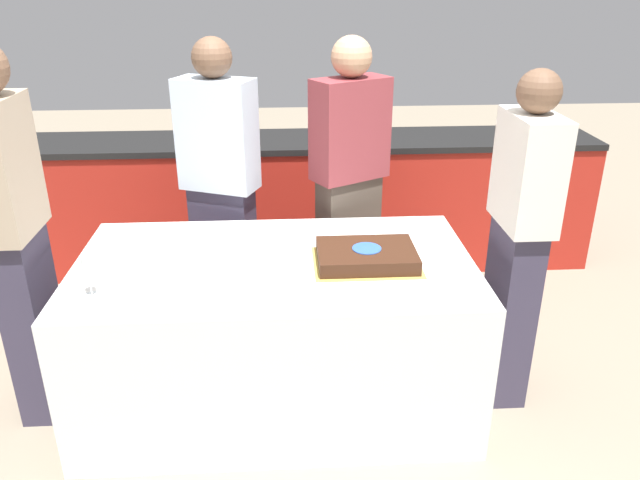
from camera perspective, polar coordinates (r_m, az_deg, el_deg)
The scene contains 12 objects.
ground_plane at distance 3.27m, azimuth -3.77°, elevation -14.04°, with size 14.00×14.00×0.00m, color gray.
back_counter at distance 4.44m, azimuth -3.96°, elevation 3.47°, with size 4.40×0.58×0.92m.
dining_table at distance 3.05m, azimuth -3.96°, elevation -8.39°, with size 1.82×1.02×0.76m.
cake at distance 2.83m, azimuth 4.27°, elevation -1.46°, with size 0.48×0.36×0.07m.
plate_stack at distance 2.94m, azimuth -10.60°, elevation -0.63°, with size 0.19×0.19×0.09m.
wine_glass at distance 2.68m, azimuth -20.45°, elevation -2.65°, with size 0.07×0.07×0.18m.
side_plate_near_cake at distance 3.14m, azimuth 2.23°, elevation 0.57°, with size 0.19×0.19×0.00m.
utensil_pile at distance 2.54m, azimuth 1.06°, elevation -5.19°, with size 0.12×0.09×0.02m.
person_cutting_cake at distance 3.52m, azimuth 2.67°, elevation 5.06°, with size 0.46×0.38×1.68m.
person_seated_left at distance 3.04m, azimuth -26.13°, elevation 0.44°, with size 0.23×0.37×1.75m.
person_seated_right at distance 3.03m, azimuth 17.67°, elevation -0.08°, with size 0.20×0.39×1.61m.
person_standing_back at distance 3.52m, azimuth -9.07°, elevation 4.74°, with size 0.46×0.34×1.68m.
Camera 1 is at (0.05, -2.58, 2.01)m, focal length 35.00 mm.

